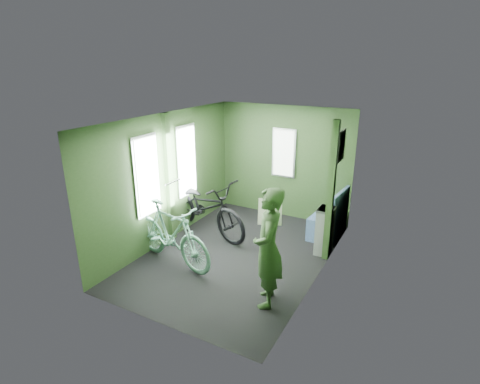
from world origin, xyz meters
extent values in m
plane|color=black|center=(0.00, 0.00, 0.00)|extent=(4.00, 4.00, 0.00)
cube|color=silver|center=(0.00, 0.00, 2.30)|extent=(2.80, 4.00, 0.02)
cube|color=#2B4721|center=(0.00, 2.00, 1.15)|extent=(2.80, 0.02, 2.30)
cube|color=#2B4721|center=(0.00, -2.00, 1.15)|extent=(2.80, 0.02, 2.30)
cube|color=#2B4721|center=(-1.40, 0.00, 1.15)|extent=(0.02, 4.00, 2.30)
cube|color=#2B4721|center=(1.40, 0.00, 1.15)|extent=(0.02, 4.00, 2.30)
cube|color=#2B4721|center=(-1.36, 0.00, 1.15)|extent=(0.08, 0.12, 2.30)
cube|color=silver|center=(-1.35, -0.55, 1.35)|extent=(0.02, 0.56, 1.34)
cube|color=silver|center=(-1.35, 0.55, 1.35)|extent=(0.02, 0.56, 1.34)
cube|color=white|center=(-1.34, -0.55, 1.88)|extent=(0.00, 0.12, 0.12)
cube|color=white|center=(-1.34, 0.55, 1.88)|extent=(0.00, 0.12, 0.12)
cylinder|color=silver|center=(-1.29, 0.00, 1.10)|extent=(0.03, 0.40, 0.03)
cube|color=#2B4721|center=(1.35, 0.60, 1.15)|extent=(0.10, 0.10, 2.30)
cube|color=white|center=(1.38, 0.90, 1.85)|extent=(0.02, 0.40, 0.50)
cube|color=silver|center=(0.00, 1.96, 1.35)|extent=(0.50, 0.02, 1.00)
imported|color=black|center=(-0.95, 0.47, 0.00)|extent=(2.24, 1.39, 1.17)
imported|color=#75BAA4|center=(-0.80, -0.73, 0.00)|extent=(1.80, 0.87, 1.06)
imported|color=#324D2A|center=(0.98, -0.96, 0.82)|extent=(0.59, 0.70, 1.65)
cube|color=silver|center=(0.87, -0.68, 1.21)|extent=(0.34, 0.24, 0.34)
cube|color=gray|center=(1.26, 0.76, 0.41)|extent=(0.24, 0.34, 0.82)
cube|color=navy|center=(1.12, 1.45, 0.22)|extent=(0.55, 0.90, 0.43)
cube|color=navy|center=(1.33, 1.45, 0.67)|extent=(0.13, 0.86, 0.48)
camera|label=1|loc=(2.71, -4.94, 3.12)|focal=28.00mm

